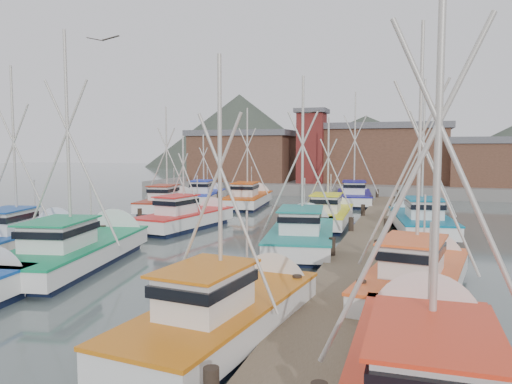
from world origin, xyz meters
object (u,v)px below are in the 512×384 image
(boat_1, at_px, (232,312))
(boat_12, at_px, (249,199))
(lookout_tower, at_px, (312,145))
(boat_8, at_px, (190,218))
(boat_4, at_px, (80,249))

(boat_1, bearing_deg, boat_12, 114.74)
(lookout_tower, distance_m, boat_8, 28.20)
(boat_8, distance_m, boat_12, 12.85)
(boat_1, xyz_separation_m, boat_4, (-9.51, 6.00, 0.01))
(boat_1, distance_m, boat_8, 19.21)
(boat_8, height_order, boat_12, boat_12)
(boat_1, distance_m, boat_12, 31.16)
(boat_12, bearing_deg, boat_8, -95.59)
(boat_8, relative_size, boat_12, 0.90)
(lookout_tower, bearing_deg, boat_4, -94.10)
(boat_4, xyz_separation_m, boat_8, (0.27, 10.85, -0.02))
(boat_12, bearing_deg, boat_4, -96.63)
(lookout_tower, xyz_separation_m, boat_8, (-2.49, -27.67, -4.88))
(boat_4, relative_size, boat_8, 1.26)
(boat_1, bearing_deg, boat_8, 125.86)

